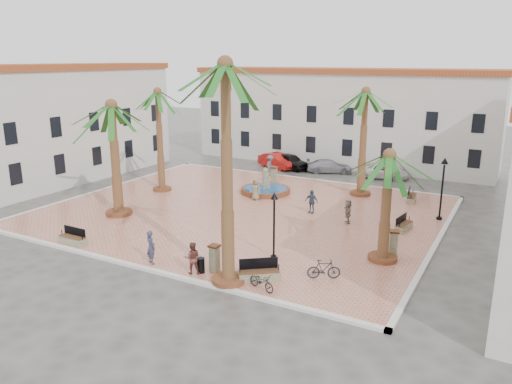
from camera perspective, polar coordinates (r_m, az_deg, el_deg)
ground at (r=35.09m, az=-1.43°, el=-2.32°), size 120.00×120.00×0.00m
plaza at (r=35.07m, az=-1.43°, el=-2.20°), size 26.00×22.00×0.15m
kerb_n at (r=44.57m, az=5.69°, el=1.50°), size 26.30×0.30×0.16m
kerb_s at (r=26.73m, az=-13.49°, el=-8.28°), size 26.30×0.30×0.16m
kerb_e at (r=30.98m, az=19.95°, el=-5.50°), size 0.30×22.30×0.16m
kerb_w at (r=42.86m, az=-16.64°, el=0.38°), size 0.30×22.30×0.16m
building_north at (r=52.06m, az=9.78°, el=8.55°), size 30.40×7.40×9.50m
building_west at (r=46.40m, az=-22.38°, el=7.19°), size 6.40×24.40×10.00m
fountain at (r=39.49m, az=1.08°, el=0.31°), size 3.90×3.90×2.02m
palm_nw at (r=39.82m, az=-11.15°, el=10.03°), size 4.76×4.76×8.19m
palm_sw at (r=34.04m, az=-16.11°, el=8.01°), size 5.77×5.77×7.81m
palm_s at (r=21.92m, az=-3.50°, el=11.85°), size 5.21×5.21×10.46m
palm_e at (r=26.04m, az=14.91°, el=2.44°), size 5.02×5.02×5.99m
palm_ne at (r=38.58m, az=12.38°, el=9.89°), size 5.16×5.16×8.31m
bench_s at (r=30.63m, az=-20.22°, el=-5.09°), size 1.79×0.56×0.94m
bench_se at (r=24.22m, az=0.38°, el=-9.41°), size 1.95×1.70×1.05m
bench_e at (r=32.35m, az=16.53°, el=-3.73°), size 0.79×1.77×0.90m
bench_ne at (r=38.81m, az=17.34°, el=-0.65°), size 0.80×1.92×0.98m
lamppost_s at (r=26.05m, az=2.08°, el=-2.53°), size 0.39×0.39×3.64m
lamppost_e at (r=34.50m, az=20.60°, el=1.52°), size 0.45×0.45×4.17m
bollard_se at (r=25.09m, az=-4.76°, el=-7.49°), size 0.53×0.53×1.41m
bollard_n at (r=42.07m, az=2.09°, el=1.94°), size 0.58×0.58×1.51m
bollard_e at (r=27.85m, az=15.45°, el=-5.63°), size 0.63×0.63×1.45m
litter_bin at (r=25.17m, az=-6.33°, el=-8.31°), size 0.40×0.40×0.77m
cyclist_a at (r=26.46m, az=-11.92°, el=-6.18°), size 0.77×0.66×1.79m
bicycle_a at (r=23.28m, az=0.66°, el=-10.18°), size 1.63×1.01×0.81m
cyclist_b at (r=24.95m, az=-7.29°, el=-7.48°), size 1.00×0.95×1.63m
bicycle_b at (r=24.55m, az=7.75°, el=-8.74°), size 1.63×1.16×0.97m
pedestrian_fountain_a at (r=37.33m, az=-0.05°, el=0.30°), size 0.84×0.58×1.63m
pedestrian_fountain_b at (r=34.41m, az=6.36°, el=-1.08°), size 0.99×0.48×1.63m
pedestrian_north at (r=45.16m, az=1.63°, el=3.06°), size 0.91×1.32×1.88m
pedestrian_east at (r=32.68m, az=10.46°, el=-2.20°), size 0.96×1.50×1.54m
car_black at (r=48.86m, az=3.91°, el=3.54°), size 4.70×3.14×1.49m
car_red at (r=49.10m, az=2.43°, el=3.60°), size 4.65×3.18×1.45m
car_silver at (r=47.53m, az=8.37°, el=2.93°), size 4.60×3.31×1.24m
car_white at (r=46.34m, az=14.29°, el=2.34°), size 4.89×2.83×1.28m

